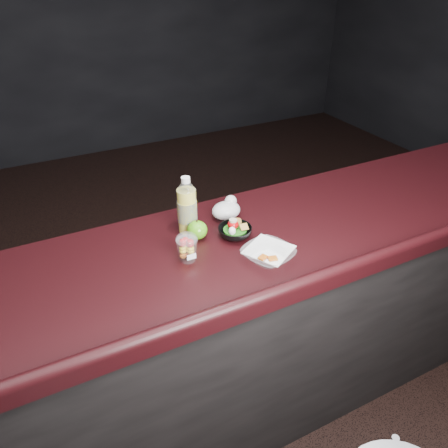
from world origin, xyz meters
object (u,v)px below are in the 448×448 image
Objects in this scene: green_apple at (197,230)px; lemonade_bottle at (187,209)px; takeout_bowl at (268,255)px; snack_bowl at (235,231)px; fruit_cup at (187,247)px.

lemonade_bottle is at bearing 99.44° from green_apple.
snack_bowl is at bearing 100.49° from takeout_bowl.
takeout_bowl is at bearing -59.90° from lemonade_bottle.
snack_bowl reaches higher than takeout_bowl.
lemonade_bottle reaches higher than fruit_cup.
fruit_cup is at bearing -128.04° from green_apple.
fruit_cup is at bearing -165.28° from snack_bowl.
lemonade_bottle is at bearing 66.62° from fruit_cup.
snack_bowl is at bearing -40.03° from lemonade_bottle.
green_apple is at bearing 157.59° from snack_bowl.
green_apple is (0.01, -0.07, -0.06)m from lemonade_bottle.
takeout_bowl is at bearing -55.30° from green_apple.
fruit_cup is 1.36× the size of green_apple.
fruit_cup reaches higher than green_apple.
lemonade_bottle is at bearing 120.10° from takeout_bowl.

